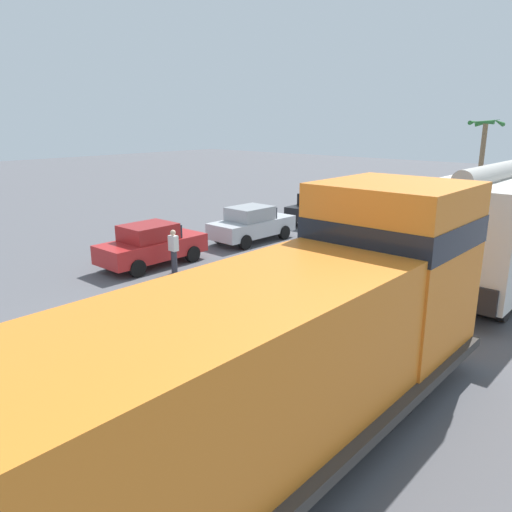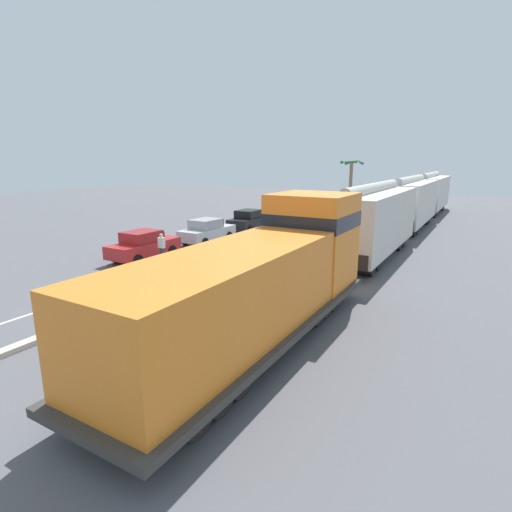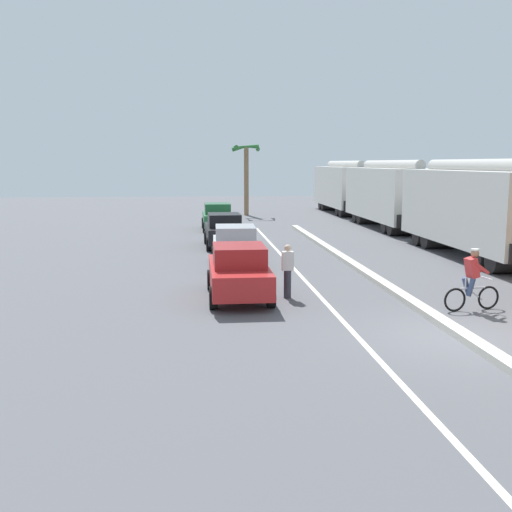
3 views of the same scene
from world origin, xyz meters
name	(u,v)px [view 1 (image 1 of 3)]	position (x,y,z in m)	size (l,w,h in m)	color
ground_plane	(122,339)	(0.00, 0.00, 0.00)	(120.00, 120.00, 0.00)	#56565B
median_curb	(272,281)	(0.00, 6.00, 0.08)	(0.36, 36.00, 0.16)	beige
lane_stripe	(223,270)	(-2.40, 6.00, 0.00)	(0.14, 36.00, 0.01)	silver
locomotive	(286,351)	(5.78, -0.62, 1.80)	(3.10, 11.61, 4.20)	orange
hopper_car_lead	(509,222)	(5.78, 11.54, 2.08)	(2.90, 10.60, 4.18)	beige
parked_car_red	(152,245)	(-4.87, 4.67, 0.82)	(1.84, 4.20, 1.62)	red
parked_car_silver	(252,224)	(-4.62, 10.10, 0.82)	(1.93, 4.25, 1.62)	#B7BABF
parked_car_black	(320,208)	(-4.79, 15.77, 0.82)	(1.91, 4.24, 1.62)	black
parked_car_green	(384,193)	(-4.85, 23.18, 0.82)	(1.87, 4.22, 1.62)	#286B3D
cyclist	(229,296)	(1.37, 2.51, 0.82)	(1.70, 0.53, 1.71)	black
palm_tree_near	(483,139)	(-2.27, 33.34, 3.97)	(2.27, 2.30, 5.58)	#846647
pedestrian_by_cars	(174,251)	(-3.42, 4.55, 0.85)	(0.34, 0.22, 1.62)	#33333D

